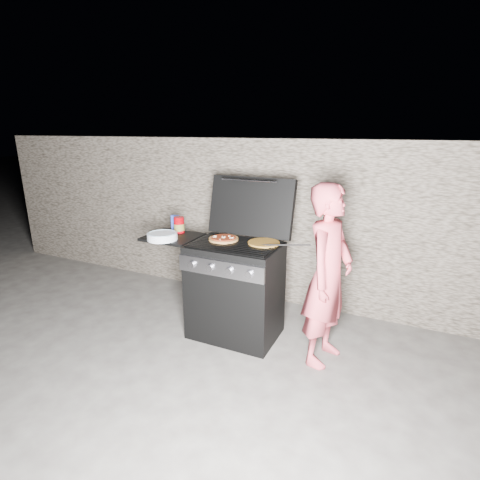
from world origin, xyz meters
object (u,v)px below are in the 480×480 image
at_px(gas_grill, 212,286).
at_px(pizza_topped, 224,238).
at_px(person, 328,276).
at_px(sauce_jar, 179,225).

xyz_separation_m(gas_grill, pizza_topped, (0.11, 0.05, 0.47)).
height_order(pizza_topped, person, person).
height_order(gas_grill, sauce_jar, sauce_jar).
height_order(pizza_topped, sauce_jar, sauce_jar).
bearing_deg(gas_grill, person, -1.58).
bearing_deg(sauce_jar, gas_grill, -16.94).
bearing_deg(gas_grill, sauce_jar, 163.06).
relative_size(sauce_jar, person, 0.10).
bearing_deg(sauce_jar, person, -6.03).
bearing_deg(pizza_topped, gas_grill, -152.89).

